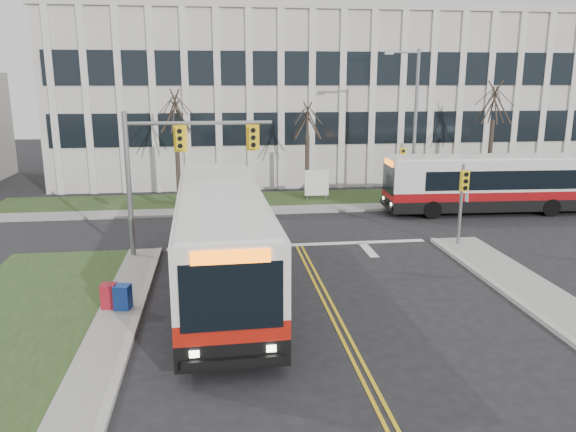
{
  "coord_description": "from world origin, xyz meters",
  "views": [
    {
      "loc": [
        -3.61,
        -16.44,
        7.41
      ],
      "look_at": [
        -0.8,
        5.71,
        2.0
      ],
      "focal_mm": 35.0,
      "sensor_mm": 36.0,
      "label": 1
    }
  ],
  "objects_px": {
    "streetlight": "(413,119)",
    "newspaper_box_red": "(110,298)",
    "newspaper_box_blue": "(123,299)",
    "bus_cross": "(491,185)",
    "bus_main": "(221,241)",
    "directory_sign": "(317,183)"
  },
  "relations": [
    {
      "from": "streetlight",
      "to": "newspaper_box_red",
      "type": "bearing_deg",
      "value": -135.91
    },
    {
      "from": "streetlight",
      "to": "newspaper_box_blue",
      "type": "distance_m",
      "value": 21.6
    },
    {
      "from": "bus_cross",
      "to": "bus_main",
      "type": "bearing_deg",
      "value": -54.03
    },
    {
      "from": "streetlight",
      "to": "bus_main",
      "type": "relative_size",
      "value": 0.68
    },
    {
      "from": "streetlight",
      "to": "bus_cross",
      "type": "height_order",
      "value": "streetlight"
    },
    {
      "from": "streetlight",
      "to": "directory_sign",
      "type": "height_order",
      "value": "streetlight"
    },
    {
      "from": "newspaper_box_red",
      "to": "streetlight",
      "type": "bearing_deg",
      "value": 47.09
    },
    {
      "from": "directory_sign",
      "to": "bus_main",
      "type": "distance_m",
      "value": 15.63
    },
    {
      "from": "newspaper_box_blue",
      "to": "bus_cross",
      "type": "bearing_deg",
      "value": 45.07
    },
    {
      "from": "directory_sign",
      "to": "bus_main",
      "type": "height_order",
      "value": "bus_main"
    },
    {
      "from": "bus_cross",
      "to": "newspaper_box_blue",
      "type": "distance_m",
      "value": 22.27
    },
    {
      "from": "streetlight",
      "to": "bus_main",
      "type": "height_order",
      "value": "streetlight"
    },
    {
      "from": "directory_sign",
      "to": "newspaper_box_red",
      "type": "distance_m",
      "value": 18.84
    },
    {
      "from": "bus_cross",
      "to": "newspaper_box_blue",
      "type": "relative_size",
      "value": 12.64
    },
    {
      "from": "newspaper_box_red",
      "to": "newspaper_box_blue",
      "type": "bearing_deg",
      "value": -17.54
    },
    {
      "from": "newspaper_box_blue",
      "to": "streetlight",
      "type": "bearing_deg",
      "value": 57.41
    },
    {
      "from": "newspaper_box_red",
      "to": "bus_cross",
      "type": "bearing_deg",
      "value": 34.95
    },
    {
      "from": "newspaper_box_blue",
      "to": "newspaper_box_red",
      "type": "height_order",
      "value": "same"
    },
    {
      "from": "streetlight",
      "to": "directory_sign",
      "type": "xyz_separation_m",
      "value": [
        -5.53,
        1.3,
        -4.02
      ]
    },
    {
      "from": "bus_cross",
      "to": "newspaper_box_red",
      "type": "distance_m",
      "value": 22.56
    },
    {
      "from": "bus_main",
      "to": "directory_sign",
      "type": "bearing_deg",
      "value": 65.42
    },
    {
      "from": "bus_cross",
      "to": "newspaper_box_blue",
      "type": "height_order",
      "value": "bus_cross"
    }
  ]
}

